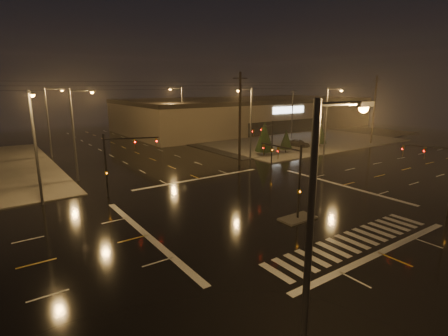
{
  "coord_description": "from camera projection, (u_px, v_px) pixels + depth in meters",
  "views": [
    {
      "loc": [
        -19.7,
        -21.91,
        10.36
      ],
      "look_at": [
        -1.94,
        3.41,
        3.0
      ],
      "focal_mm": 28.0,
      "sensor_mm": 36.0,
      "label": 1
    }
  ],
  "objects": [
    {
      "name": "streetlight_1",
      "position": [
        76.0,
        129.0,
        37.6
      ],
      "size": [
        2.77,
        0.32,
        10.0
      ],
      "color": "#38383A",
      "rests_on": "ground"
    },
    {
      "name": "streetlight_2",
      "position": [
        50.0,
        118.0,
        50.34
      ],
      "size": [
        2.77,
        0.32,
        10.0
      ],
      "color": "#38383A",
      "rests_on": "ground"
    },
    {
      "name": "ground",
      "position": [
        264.0,
        205.0,
        30.86
      ],
      "size": [
        140.0,
        140.0,
        0.0
      ],
      "primitive_type": "plane",
      "color": "black",
      "rests_on": "ground"
    },
    {
      "name": "crosswalk",
      "position": [
        352.0,
        242.0,
        23.69
      ],
      "size": [
        15.0,
        2.6,
        0.01
      ],
      "primitive_type": "cube",
      "color": "beige",
      "rests_on": "ground"
    },
    {
      "name": "streetlight_4",
      "position": [
        181.0,
        110.0,
        64.43
      ],
      "size": [
        2.77,
        0.32,
        10.0
      ],
      "color": "#38383A",
      "rests_on": "ground"
    },
    {
      "name": "signal_mast_median",
      "position": [
        291.0,
        171.0,
        27.55
      ],
      "size": [
        0.25,
        4.59,
        6.0
      ],
      "color": "black",
      "rests_on": "ground"
    },
    {
      "name": "streetlight_0",
      "position": [
        316.0,
        229.0,
        11.32
      ],
      "size": [
        2.77,
        0.32,
        10.0
      ],
      "color": "#38383A",
      "rests_on": "ground"
    },
    {
      "name": "car_parked",
      "position": [
        299.0,
        143.0,
        59.84
      ],
      "size": [
        2.1,
        4.06,
        1.32
      ],
      "primitive_type": "imported",
      "rotation": [
        0.0,
        0.0,
        0.14
      ],
      "color": "black",
      "rests_on": "ground"
    },
    {
      "name": "utility_pole_1",
      "position": [
        240.0,
        119.0,
        45.06
      ],
      "size": [
        2.2,
        0.32,
        12.0
      ],
      "color": "black",
      "rests_on": "ground"
    },
    {
      "name": "signal_mast_se",
      "position": [
        442.0,
        170.0,
        27.95
      ],
      "size": [
        1.55,
        3.87,
        6.0
      ],
      "color": "black",
      "rests_on": "ground"
    },
    {
      "name": "streetlight_6",
      "position": [
        328.0,
        117.0,
        50.72
      ],
      "size": [
        0.32,
        2.77,
        10.0
      ],
      "color": "#38383A",
      "rests_on": "ground"
    },
    {
      "name": "utility_pole_2",
      "position": [
        374.0,
        110.0,
        61.82
      ],
      "size": [
        2.2,
        0.32,
        12.0
      ],
      "color": "black",
      "rests_on": "ground"
    },
    {
      "name": "parking_lot",
      "position": [
        301.0,
        136.0,
        72.71
      ],
      "size": [
        50.0,
        24.0,
        0.08
      ],
      "primitive_type": "cube",
      "color": "black",
      "rests_on": "ground"
    },
    {
      "name": "conifer_2",
      "position": [
        321.0,
        133.0,
        59.25
      ],
      "size": [
        2.2,
        2.2,
        4.14
      ],
      "color": "black",
      "rests_on": "ground"
    },
    {
      "name": "streetlight_5",
      "position": [
        35.0,
        140.0,
        29.48
      ],
      "size": [
        0.32,
        2.77,
        10.0
      ],
      "color": "#38383A",
      "rests_on": "ground"
    },
    {
      "name": "retail_building",
      "position": [
        247.0,
        112.0,
        86.15
      ],
      "size": [
        60.2,
        28.3,
        7.2
      ],
      "color": "#736652",
      "rests_on": "ground"
    },
    {
      "name": "median_island",
      "position": [
        298.0,
        218.0,
        27.66
      ],
      "size": [
        3.0,
        1.6,
        0.15
      ],
      "primitive_type": "cube",
      "color": "#4D4A45",
      "rests_on": "ground"
    },
    {
      "name": "stop_bar_near",
      "position": [
        379.0,
        253.0,
        22.1
      ],
      "size": [
        16.0,
        0.5,
        0.01
      ],
      "primitive_type": "cube",
      "color": "beige",
      "rests_on": "ground"
    },
    {
      "name": "signal_mast_nw",
      "position": [
        117.0,
        157.0,
        32.75
      ],
      "size": [
        4.84,
        1.86,
        6.0
      ],
      "color": "black",
      "rests_on": "ground"
    },
    {
      "name": "signal_mast_ne",
      "position": [
        268.0,
        139.0,
        43.36
      ],
      "size": [
        4.84,
        1.86,
        6.0
      ],
      "color": "black",
      "rests_on": "ground"
    },
    {
      "name": "conifer_0",
      "position": [
        265.0,
        136.0,
        52.01
      ],
      "size": [
        2.82,
        2.82,
        5.1
      ],
      "color": "black",
      "rests_on": "ground"
    },
    {
      "name": "streetlight_3",
      "position": [
        249.0,
        119.0,
        48.51
      ],
      "size": [
        2.77,
        0.32,
        10.0
      ],
      "color": "#38383A",
      "rests_on": "ground"
    },
    {
      "name": "conifer_1",
      "position": [
        286.0,
        139.0,
        53.98
      ],
      "size": [
        1.95,
        1.95,
        3.74
      ],
      "color": "black",
      "rests_on": "ground"
    },
    {
      "name": "stop_bar_far",
      "position": [
        200.0,
        179.0,
        39.62
      ],
      "size": [
        16.0,
        0.5,
        0.01
      ],
      "primitive_type": "cube",
      "color": "beige",
      "rests_on": "ground"
    },
    {
      "name": "sidewalk_ne",
      "position": [
        277.0,
        137.0,
        71.5
      ],
      "size": [
        36.0,
        36.0,
        0.12
      ],
      "primitive_type": "cube",
      "color": "#4D4A45",
      "rests_on": "ground"
    }
  ]
}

